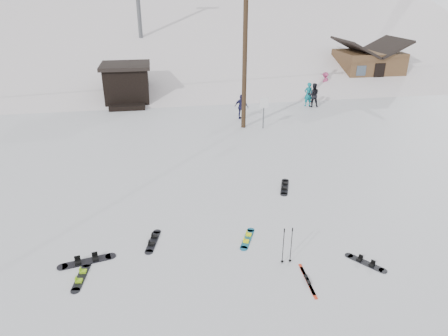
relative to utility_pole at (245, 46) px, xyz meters
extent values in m
plane|color=white|center=(-2.00, -14.00, -4.68)|extent=(200.00, 200.00, 0.00)
cube|color=white|center=(-2.00, 41.00, -16.68)|extent=(60.00, 85.24, 65.97)
cube|color=white|center=(36.00, 36.00, -15.68)|extent=(45.66, 93.98, 54.59)
cylinder|color=#3A2819|center=(0.00, 0.00, -0.18)|extent=(0.26, 0.26, 9.00)
cylinder|color=#595B60|center=(1.10, -0.40, -3.78)|extent=(0.07, 0.07, 1.80)
cube|color=white|center=(1.10, -0.44, -3.13)|extent=(0.50, 0.04, 0.60)
cube|color=black|center=(-7.00, 7.00, -3.43)|extent=(3.00, 3.00, 2.50)
cube|color=black|center=(-7.00, 7.00, -2.06)|extent=(3.40, 3.40, 0.25)
cube|color=black|center=(-7.00, 5.20, -4.53)|extent=(2.40, 1.20, 0.30)
cube|color=brown|center=(13.00, 10.00, -3.33)|extent=(5.00, 4.00, 2.70)
cube|color=black|center=(11.65, 10.00, -1.63)|extent=(2.69, 4.40, 1.43)
cube|color=black|center=(14.35, 10.00, -1.63)|extent=(2.69, 4.40, 1.43)
cube|color=black|center=(13.00, 7.98, -3.58)|extent=(0.90, 0.06, 1.90)
cube|color=#166890|center=(-2.34, -11.42, -4.67)|extent=(0.69, 1.10, 0.02)
cylinder|color=#166890|center=(-2.10, -10.92, -4.67)|extent=(0.25, 0.25, 0.02)
cylinder|color=#166890|center=(-2.57, -11.91, -4.67)|extent=(0.25, 0.25, 0.02)
cube|color=#FFFC0D|center=(-2.25, -11.24, -4.62)|extent=(0.22, 0.20, 0.07)
cube|color=#FFFC0D|center=(-2.42, -11.60, -4.62)|extent=(0.22, 0.20, 0.07)
cube|color=red|center=(-1.11, -13.78, -4.67)|extent=(0.14, 1.35, 0.02)
cube|color=black|center=(-1.11, -13.78, -4.63)|extent=(0.08, 0.25, 0.06)
cube|color=red|center=(-1.11, -13.64, -4.67)|extent=(0.14, 1.35, 0.02)
cube|color=black|center=(-1.11, -13.64, -4.63)|extent=(0.08, 0.25, 0.06)
cylinder|color=black|center=(-1.58, -12.81, -4.09)|extent=(0.02, 0.02, 1.18)
cylinder|color=black|center=(-1.58, -12.81, -4.62)|extent=(0.09, 0.09, 0.01)
cylinder|color=black|center=(-1.58, -12.81, -3.52)|extent=(0.04, 0.04, 0.11)
cylinder|color=black|center=(-1.34, -12.81, -4.09)|extent=(0.02, 0.02, 1.18)
cylinder|color=black|center=(-1.34, -12.81, -4.62)|extent=(0.09, 0.09, 0.01)
cylinder|color=black|center=(-1.34, -12.81, -3.52)|extent=(0.04, 0.04, 0.11)
cube|color=black|center=(-7.39, -11.76, -4.67)|extent=(1.43, 0.61, 0.03)
cylinder|color=black|center=(-6.71, -11.62, -4.67)|extent=(0.32, 0.32, 0.03)
cylinder|color=black|center=(-8.07, -11.91, -4.67)|extent=(0.32, 0.32, 0.03)
cube|color=black|center=(-7.14, -11.71, -4.61)|extent=(0.22, 0.26, 0.09)
cube|color=black|center=(-7.63, -11.82, -4.61)|extent=(0.22, 0.26, 0.09)
cube|color=black|center=(-5.41, -11.04, -4.67)|extent=(0.53, 1.18, 0.02)
cylinder|color=black|center=(-5.27, -10.48, -4.67)|extent=(0.26, 0.26, 0.02)
cylinder|color=black|center=(-5.54, -11.60, -4.67)|extent=(0.26, 0.26, 0.02)
cube|color=black|center=(-5.36, -10.84, -4.62)|extent=(0.22, 0.18, 0.08)
cube|color=black|center=(-5.46, -11.24, -4.62)|extent=(0.22, 0.18, 0.08)
cube|color=black|center=(-7.45, -12.48, -4.67)|extent=(0.41, 1.14, 0.02)
cylinder|color=black|center=(-7.37, -11.93, -4.67)|extent=(0.26, 0.26, 0.02)
cylinder|color=black|center=(-7.52, -13.04, -4.67)|extent=(0.26, 0.26, 0.02)
cube|color=#8CCA17|center=(-7.42, -12.28, -4.62)|extent=(0.20, 0.16, 0.07)
cube|color=#8CCA17|center=(-7.48, -12.68, -4.62)|extent=(0.20, 0.16, 0.07)
cube|color=black|center=(0.89, -13.25, -4.67)|extent=(0.85, 1.01, 0.02)
cylinder|color=black|center=(1.22, -13.68, -4.67)|extent=(0.25, 0.25, 0.02)
cylinder|color=black|center=(0.57, -12.82, -4.67)|extent=(0.25, 0.25, 0.02)
cube|color=black|center=(1.01, -13.40, -4.62)|extent=(0.22, 0.21, 0.07)
cube|color=black|center=(0.78, -13.09, -4.62)|extent=(0.22, 0.21, 0.07)
cube|color=black|center=(0.02, -8.01, -4.67)|extent=(0.73, 1.32, 0.03)
cylinder|color=black|center=(0.24, -7.40, -4.67)|extent=(0.30, 0.30, 0.03)
cylinder|color=black|center=(-0.20, -8.62, -4.67)|extent=(0.30, 0.30, 0.03)
cube|color=black|center=(0.10, -7.79, -4.61)|extent=(0.26, 0.22, 0.09)
cube|color=black|center=(-0.06, -8.23, -4.61)|extent=(0.26, 0.22, 0.09)
imported|color=#0D7684|center=(5.43, 3.84, -3.86)|extent=(0.62, 0.42, 1.65)
imported|color=black|center=(5.72, 3.62, -3.86)|extent=(0.91, 0.77, 1.64)
imported|color=#CE4880|center=(8.29, 7.77, -3.92)|extent=(1.13, 1.00, 1.52)
imported|color=#1C1C46|center=(0.22, 1.61, -3.90)|extent=(0.97, 0.83, 1.56)
camera|label=1|loc=(-4.95, -22.15, 2.87)|focal=32.00mm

